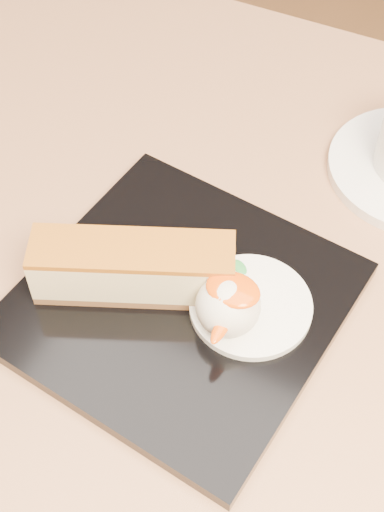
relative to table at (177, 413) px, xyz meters
The scene contains 7 objects.
table is the anchor object (origin of this frame).
dessert_plate 0.16m from the table, 94.43° to the left, with size 0.22×0.22×0.01m, color black.
cheesecake 0.19m from the table, 165.38° to the left, with size 0.15×0.09×0.05m.
cream_smear 0.18m from the table, 31.04° to the left, with size 0.09×0.09×0.01m, color white.
ice_cream_scoop 0.19m from the table, 13.62° to the left, with size 0.05×0.05×0.05m, color white.
mango_sauce 0.21m from the table, 15.61° to the left, with size 0.04×0.03×0.01m, color #F85307.
mint_sprig 0.18m from the table, 70.10° to the left, with size 0.03×0.02×0.00m.
Camera 1 is at (0.14, -0.25, 1.17)m, focal length 50.00 mm.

